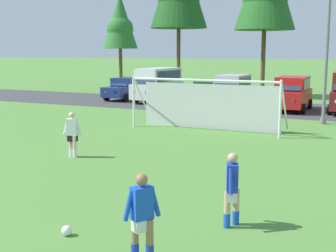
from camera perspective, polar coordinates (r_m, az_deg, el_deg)
ground_plane at (r=20.97m, az=0.47°, el=-1.16°), size 400.00×400.00×0.00m
parking_lot_strip at (r=31.88m, az=9.43°, el=2.31°), size 52.00×8.40×0.01m
soccer_ball at (r=10.03m, az=-12.40°, el=-12.51°), size 0.22×0.22×0.22m
soccer_goal at (r=22.46m, az=4.92°, el=2.83°), size 7.44×1.99×2.57m
player_striker_near at (r=16.92m, az=-11.72°, el=-1.05°), size 0.75×0.35×1.64m
player_midfield_center at (r=10.18m, az=7.91°, el=-7.80°), size 0.36×0.74×1.64m
player_defender_far at (r=8.49m, az=-3.22°, el=-11.23°), size 0.53×0.62×1.64m
parked_car_slot_far_left at (r=36.42m, az=-5.22°, el=4.63°), size 2.23×4.30×1.72m
parked_car_slot_left at (r=34.76m, az=-1.26°, el=5.21°), size 2.41×4.91×2.52m
parked_car_slot_center_left at (r=33.72m, az=5.00°, el=4.26°), size 2.20×4.29×1.72m
parked_car_slot_center at (r=32.29m, az=7.92°, el=4.41°), size 2.17×4.62×2.16m
parked_car_slot_center_right at (r=30.72m, az=15.07°, el=3.94°), size 2.17×4.62×2.16m
tree_left_edge at (r=48.78m, az=-5.95°, el=12.57°), size 3.63×3.63×9.68m
street_lamp at (r=25.30m, az=19.41°, el=7.89°), size 2.00×0.32×6.56m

